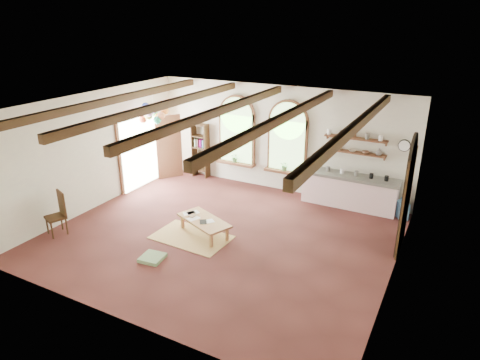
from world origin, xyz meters
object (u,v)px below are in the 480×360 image
Objects in this scene: coffee_table at (204,221)px; balloon_cluster at (154,113)px; kitchen_counter at (349,191)px; side_chair at (57,222)px.

coffee_table is 1.38× the size of balloon_cluster.
balloon_cluster reaches higher than coffee_table.
kitchen_counter is 4.29m from coffee_table.
kitchen_counter is at bearing 12.86° from balloon_cluster.
kitchen_counter is 2.33× the size of balloon_cluster.
kitchen_counter is 1.69× the size of coffee_table.
balloon_cluster is (0.23, 3.68, 2.03)m from side_chair.
balloon_cluster reaches higher than side_chair.
kitchen_counter reaches higher than coffee_table.
balloon_cluster is at bearing -167.14° from kitchen_counter.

